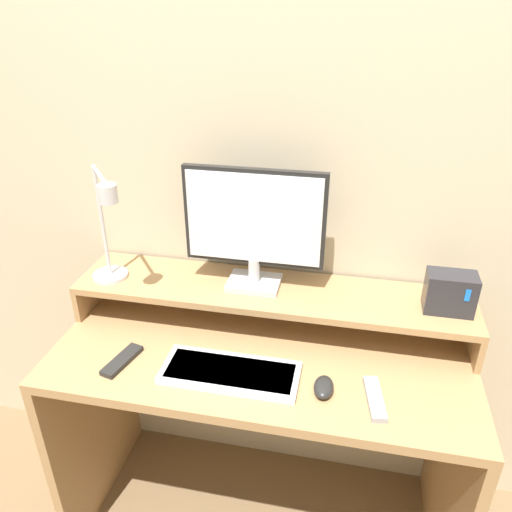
% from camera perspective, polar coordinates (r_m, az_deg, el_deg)
% --- Properties ---
extents(wall_back, '(6.00, 0.05, 2.50)m').
position_cam_1_polar(wall_back, '(1.57, 3.01, 10.67)').
color(wall_back, beige).
rests_on(wall_back, ground_plane).
extents(desk, '(1.25, 0.56, 0.76)m').
position_cam_1_polar(desk, '(1.67, 0.60, -16.74)').
color(desk, '#A87F51').
rests_on(desk, ground_plane).
extents(monitor_shelf, '(1.25, 0.26, 0.13)m').
position_cam_1_polar(monitor_shelf, '(1.58, 1.73, -4.34)').
color(monitor_shelf, '#A87F51').
rests_on(monitor_shelf, desk).
extents(monitor, '(0.43, 0.13, 0.38)m').
position_cam_1_polar(monitor, '(1.49, -0.22, 3.57)').
color(monitor, '#BCBCC1').
rests_on(monitor, monitor_shelf).
extents(desk_lamp, '(0.19, 0.22, 0.38)m').
position_cam_1_polar(desk_lamp, '(1.55, -16.59, 2.48)').
color(desk_lamp, silver).
rests_on(desk_lamp, monitor_shelf).
extents(router_dock, '(0.14, 0.08, 0.12)m').
position_cam_1_polar(router_dock, '(1.54, 21.28, -3.92)').
color(router_dock, '#28282D').
rests_on(router_dock, monitor_shelf).
extents(keyboard, '(0.39, 0.16, 0.02)m').
position_cam_1_polar(keyboard, '(1.43, -2.96, -13.15)').
color(keyboard, silver).
rests_on(keyboard, desk).
extents(mouse, '(0.05, 0.09, 0.03)m').
position_cam_1_polar(mouse, '(1.39, 7.74, -14.62)').
color(mouse, black).
rests_on(mouse, desk).
extents(remote_control, '(0.08, 0.15, 0.02)m').
position_cam_1_polar(remote_control, '(1.53, -15.05, -11.45)').
color(remote_control, black).
rests_on(remote_control, desk).
extents(remote_secondary, '(0.06, 0.16, 0.02)m').
position_cam_1_polar(remote_secondary, '(1.40, 13.42, -15.56)').
color(remote_secondary, '#99999E').
rests_on(remote_secondary, desk).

